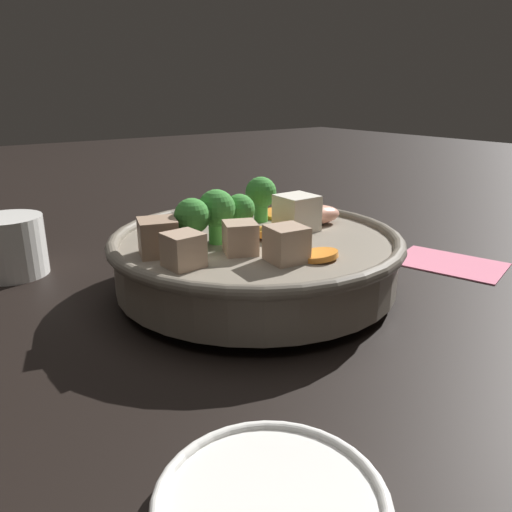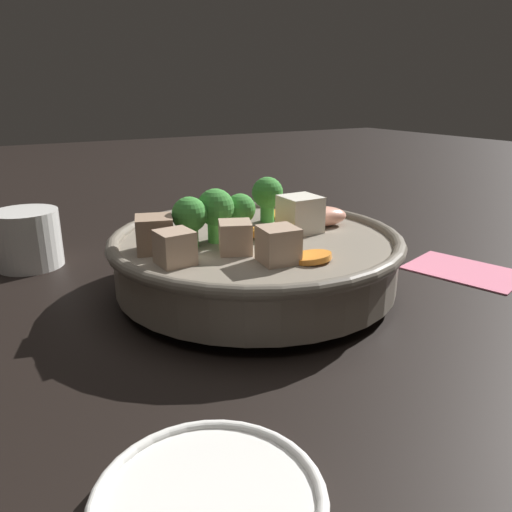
% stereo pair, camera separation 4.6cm
% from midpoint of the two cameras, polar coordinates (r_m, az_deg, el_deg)
% --- Properties ---
extents(ground_plane, '(3.00, 3.00, 0.00)m').
position_cam_midpoint_polar(ground_plane, '(0.48, -2.79, -4.07)').
color(ground_plane, black).
extents(stirfry_bowl, '(0.27, 0.27, 0.10)m').
position_cam_midpoint_polar(stirfry_bowl, '(0.46, -2.91, 0.28)').
color(stirfry_bowl, slate).
rests_on(stirfry_bowl, ground_plane).
extents(side_saucer, '(0.11, 0.11, 0.01)m').
position_cam_midpoint_polar(side_saucer, '(0.25, -4.23, -26.70)').
color(side_saucer, white).
rests_on(side_saucer, ground_plane).
extents(tea_cup, '(0.07, 0.07, 0.06)m').
position_cam_midpoint_polar(tea_cup, '(0.58, -28.37, 1.02)').
color(tea_cup, white).
rests_on(tea_cup, ground_plane).
extents(napkin, '(0.13, 0.11, 0.00)m').
position_cam_midpoint_polar(napkin, '(0.58, 19.18, -0.78)').
color(napkin, '#D16B84').
rests_on(napkin, ground_plane).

